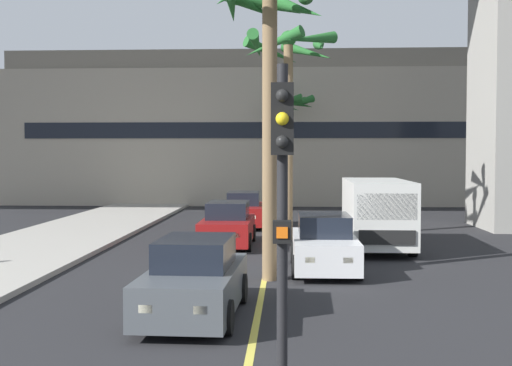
# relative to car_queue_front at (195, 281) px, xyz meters

# --- Properties ---
(lane_stripe_center) EXTENTS (0.14, 56.00, 0.01)m
(lane_stripe_center) POSITION_rel_car_queue_front_xyz_m (1.25, 9.48, -0.72)
(lane_stripe_center) COLOR #DBCC4C
(lane_stripe_center) RESTS_ON ground
(pier_building_backdrop) EXTENTS (35.56, 8.04, 9.84)m
(pier_building_backdrop) POSITION_rel_car_queue_front_xyz_m (1.25, 31.73, 4.14)
(pier_building_backdrop) COLOR #BCB29E
(pier_building_backdrop) RESTS_ON ground
(car_queue_front) EXTENTS (1.94, 4.16, 1.56)m
(car_queue_front) POSITION_rel_car_queue_front_xyz_m (0.00, 0.00, 0.00)
(car_queue_front) COLOR #4C5156
(car_queue_front) RESTS_ON ground
(car_queue_second) EXTENTS (1.94, 4.15, 1.56)m
(car_queue_second) POSITION_rel_car_queue_front_xyz_m (-0.13, 16.24, 0.00)
(car_queue_second) COLOR maroon
(car_queue_second) RESTS_ON ground
(car_queue_third) EXTENTS (1.84, 4.10, 1.56)m
(car_queue_third) POSITION_rel_car_queue_front_xyz_m (-0.27, 10.08, 0.00)
(car_queue_third) COLOR maroon
(car_queue_third) RESTS_ON ground
(car_queue_fourth) EXTENTS (1.85, 4.11, 1.56)m
(car_queue_fourth) POSITION_rel_car_queue_front_xyz_m (2.86, 5.28, 0.00)
(car_queue_fourth) COLOR white
(car_queue_fourth) RESTS_ON ground
(delivery_van) EXTENTS (2.22, 5.28, 2.36)m
(delivery_van) POSITION_rel_car_queue_front_xyz_m (4.89, 9.53, 0.57)
(delivery_van) COLOR silver
(delivery_van) RESTS_ON ground
(traffic_light_median_near) EXTENTS (0.24, 0.37, 4.20)m
(traffic_light_median_near) POSITION_rel_car_queue_front_xyz_m (1.79, -5.81, 1.99)
(traffic_light_median_near) COLOR black
(traffic_light_median_near) RESTS_ON ground
(palm_tree_near_median) EXTENTS (3.10, 3.12, 7.76)m
(palm_tree_near_median) POSITION_rel_car_queue_front_xyz_m (1.37, 3.86, 5.60)
(palm_tree_near_median) COLOR brown
(palm_tree_near_median) RESTS_ON ground
(palm_tree_mid_median) EXTENTS (3.22, 3.27, 6.80)m
(palm_tree_mid_median) POSITION_rel_car_queue_front_xyz_m (1.86, 25.62, 4.92)
(palm_tree_mid_median) COLOR brown
(palm_tree_mid_median) RESTS_ON ground
(palm_tree_far_median) EXTENTS (3.62, 3.73, 7.88)m
(palm_tree_far_median) POSITION_rel_car_queue_front_xyz_m (1.90, 11.87, 5.74)
(palm_tree_far_median) COLOR brown
(palm_tree_far_median) RESTS_ON ground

